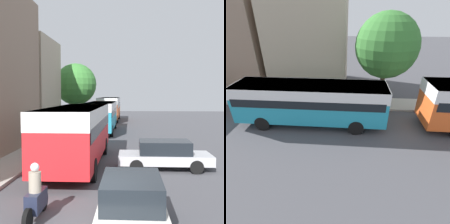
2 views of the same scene
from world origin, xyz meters
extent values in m
cube|color=#BCAD93|center=(-9.64, 21.49, 4.38)|extent=(6.88, 7.15, 8.77)
cube|color=teal|center=(-1.79, 22.97, 1.71)|extent=(2.53, 10.06, 2.41)
cube|color=white|center=(-1.79, 22.97, 2.55)|extent=(2.55, 10.11, 0.72)
cube|color=black|center=(-1.79, 22.97, 2.01)|extent=(2.58, 9.65, 0.53)
cylinder|color=black|center=(-2.95, 26.08, 0.50)|extent=(0.28, 1.00, 1.00)
cylinder|color=black|center=(-0.63, 26.08, 0.50)|extent=(0.28, 1.00, 1.00)
cylinder|color=black|center=(-2.95, 19.85, 0.50)|extent=(0.28, 1.00, 1.00)
cylinder|color=black|center=(-0.63, 19.85, 0.50)|extent=(0.28, 1.00, 1.00)
cylinder|color=black|center=(-3.03, 32.47, 0.50)|extent=(0.28, 1.00, 1.00)
cylinder|color=brown|center=(-5.21, 28.21, 1.59)|extent=(0.36, 0.36, 2.88)
sphere|color=#387A33|center=(-5.21, 28.21, 4.80)|extent=(4.73, 4.73, 4.73)
camera|label=1|loc=(0.97, -7.03, 3.71)|focal=50.00mm
camera|label=2|loc=(8.76, 25.67, 6.89)|focal=28.00mm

